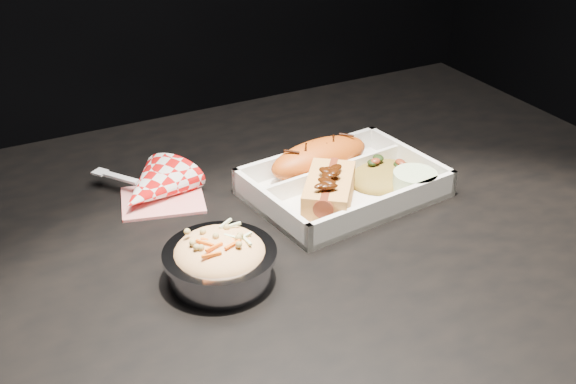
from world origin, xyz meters
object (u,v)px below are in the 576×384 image
(fried_pastry, at_px, (319,158))
(napkin_fork, at_px, (153,189))
(hotdog, at_px, (329,190))
(foil_coleslaw_cup, at_px, (220,259))
(food_tray, at_px, (343,187))
(dining_table, at_px, (265,285))

(fried_pastry, height_order, napkin_fork, napkin_fork)
(hotdog, xyz_separation_m, napkin_fork, (-0.20, 0.14, -0.02))
(hotdog, bearing_deg, foil_coleslaw_cup, 149.26)
(food_tray, xyz_separation_m, foil_coleslaw_cup, (-0.23, -0.11, 0.02))
(fried_pastry, relative_size, foil_coleslaw_cup, 1.23)
(fried_pastry, height_order, foil_coleslaw_cup, foil_coleslaw_cup)
(fried_pastry, distance_m, napkin_fork, 0.24)
(dining_table, height_order, napkin_fork, napkin_fork)
(hotdog, distance_m, napkin_fork, 0.24)
(fried_pastry, bearing_deg, foil_coleslaw_cup, -144.18)
(dining_table, xyz_separation_m, foil_coleslaw_cup, (-0.09, -0.08, 0.12))
(fried_pastry, height_order, hotdog, hotdog)
(food_tray, xyz_separation_m, napkin_fork, (-0.24, 0.11, 0.01))
(hotdog, bearing_deg, food_tray, -15.06)
(foil_coleslaw_cup, xyz_separation_m, napkin_fork, (-0.01, 0.21, -0.01))
(hotdog, bearing_deg, napkin_fork, 92.40)
(foil_coleslaw_cup, bearing_deg, fried_pastry, 35.82)
(fried_pastry, relative_size, napkin_fork, 1.00)
(fried_pastry, xyz_separation_m, foil_coleslaw_cup, (-0.22, -0.16, -0.00))
(food_tray, distance_m, hotdog, 0.06)
(hotdog, xyz_separation_m, foil_coleslaw_cup, (-0.19, -0.07, -0.00))
(food_tray, bearing_deg, foil_coleslaw_cup, -161.67)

